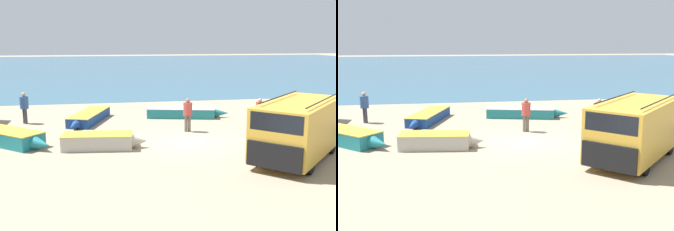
% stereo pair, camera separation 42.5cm
% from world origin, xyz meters
% --- Properties ---
extents(ground_plane, '(200.00, 200.00, 0.00)m').
position_xyz_m(ground_plane, '(0.00, 0.00, 0.00)').
color(ground_plane, gray).
extents(sea_water, '(120.00, 80.00, 0.01)m').
position_xyz_m(sea_water, '(0.00, 52.00, 0.00)').
color(sea_water, '#33607A').
rests_on(sea_water, ground_plane).
extents(parked_van, '(5.22, 5.20, 2.48)m').
position_xyz_m(parked_van, '(3.71, -3.30, 1.29)').
color(parked_van, gold).
rests_on(parked_van, ground_plane).
extents(fishing_rowboat_0, '(4.47, 4.02, 0.67)m').
position_xyz_m(fishing_rowboat_0, '(-8.34, 1.07, 0.34)').
color(fishing_rowboat_0, '#1E757F').
rests_on(fishing_rowboat_0, ground_plane).
extents(fishing_rowboat_1, '(5.07, 2.32, 0.60)m').
position_xyz_m(fishing_rowboat_1, '(1.00, 5.84, 0.30)').
color(fishing_rowboat_1, '#1E757F').
rests_on(fishing_rowboat_1, ground_plane).
extents(fishing_rowboat_2, '(3.78, 1.58, 0.67)m').
position_xyz_m(fishing_rowboat_2, '(-4.05, -0.42, 0.33)').
color(fishing_rowboat_2, '#ADA89E').
rests_on(fishing_rowboat_2, ground_plane).
extents(fishing_rowboat_4, '(2.49, 5.15, 0.56)m').
position_xyz_m(fishing_rowboat_4, '(-4.75, 5.37, 0.28)').
color(fishing_rowboat_4, navy).
rests_on(fishing_rowboat_4, ground_plane).
extents(fisherman_0, '(0.46, 0.46, 1.76)m').
position_xyz_m(fisherman_0, '(0.40, 2.04, 1.05)').
color(fisherman_0, '#5B564C').
rests_on(fisherman_0, ground_plane).
extents(fisherman_1, '(0.42, 0.42, 1.61)m').
position_xyz_m(fisherman_1, '(4.47, 2.35, 0.96)').
color(fisherman_1, '#38383D').
rests_on(fisherman_1, ground_plane).
extents(fisherman_2, '(0.47, 0.47, 1.79)m').
position_xyz_m(fisherman_2, '(-8.30, 5.54, 1.07)').
color(fisherman_2, '#38383D').
rests_on(fisherman_2, ground_plane).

